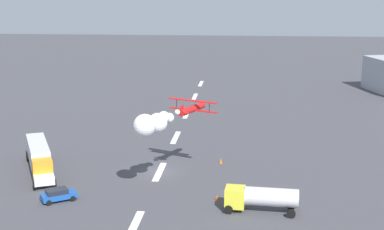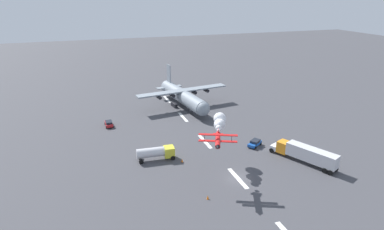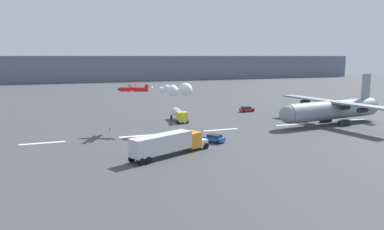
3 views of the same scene
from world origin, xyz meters
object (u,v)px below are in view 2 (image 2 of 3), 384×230
at_px(followme_car_yellow, 255,143).
at_px(traffic_cone_far, 182,160).
at_px(stunt_biplane_red, 219,124).
at_px(semi_truck_orange, 305,153).
at_px(cargo_transport_plane, 185,97).
at_px(traffic_cone_near, 208,197).
at_px(airport_staff_sedan, 109,123).
at_px(fuel_tanker_truck, 156,152).

bearing_deg(followme_car_yellow, traffic_cone_far, 95.76).
relative_size(stunt_biplane_red, semi_truck_orange, 1.00).
relative_size(cargo_transport_plane, semi_truck_orange, 2.07).
xyz_separation_m(cargo_transport_plane, semi_truck_orange, (-42.77, -13.48, -1.39)).
relative_size(traffic_cone_near, traffic_cone_far, 1.00).
height_order(traffic_cone_near, traffic_cone_far, same).
relative_size(cargo_transport_plane, traffic_cone_near, 40.51).
relative_size(airport_staff_sedan, traffic_cone_far, 5.54).
distance_m(semi_truck_orange, followme_car_yellow, 12.35).
bearing_deg(traffic_cone_far, followme_car_yellow, -84.24).
bearing_deg(followme_car_yellow, airport_staff_sedan, 52.80).
distance_m(traffic_cone_near, traffic_cone_far, 14.52).
relative_size(stunt_biplane_red, traffic_cone_near, 19.49).
height_order(stunt_biplane_red, airport_staff_sedan, stunt_biplane_red).
height_order(followme_car_yellow, airport_staff_sedan, same).
height_order(semi_truck_orange, airport_staff_sedan, semi_truck_orange).
distance_m(cargo_transport_plane, stunt_biplane_red, 37.44).
relative_size(stunt_biplane_red, traffic_cone_far, 19.49).
height_order(fuel_tanker_truck, traffic_cone_near, fuel_tanker_truck).
distance_m(cargo_transport_plane, traffic_cone_far, 36.09).
height_order(semi_truck_orange, followme_car_yellow, semi_truck_orange).
height_order(cargo_transport_plane, stunt_biplane_red, cargo_transport_plane).
bearing_deg(followme_car_yellow, stunt_biplane_red, 111.94).
xyz_separation_m(semi_truck_orange, airport_staff_sedan, (34.71, 37.94, -1.32)).
xyz_separation_m(cargo_transport_plane, fuel_tanker_truck, (-31.12, 16.54, -1.79)).
bearing_deg(airport_staff_sedan, cargo_transport_plane, -71.76).
bearing_deg(fuel_tanker_truck, cargo_transport_plane, -27.99).
bearing_deg(fuel_tanker_truck, traffic_cone_far, -120.37).
height_order(followme_car_yellow, traffic_cone_far, followme_car_yellow).
distance_m(stunt_biplane_red, airport_staff_sedan, 36.09).
distance_m(stunt_biplane_red, followme_car_yellow, 14.85).
xyz_separation_m(stunt_biplane_red, traffic_cone_near, (-11.78, 7.09, -8.60)).
xyz_separation_m(stunt_biplane_red, followme_car_yellow, (4.63, -11.51, -8.16)).
bearing_deg(semi_truck_orange, traffic_cone_near, 103.20).
bearing_deg(fuel_tanker_truck, stunt_biplane_red, -114.74).
bearing_deg(traffic_cone_near, cargo_transport_plane, -13.10).
xyz_separation_m(traffic_cone_near, traffic_cone_far, (14.52, 0.21, 0.00)).
bearing_deg(stunt_biplane_red, traffic_cone_near, 148.96).
height_order(semi_truck_orange, fuel_tanker_truck, semi_truck_orange).
bearing_deg(cargo_transport_plane, traffic_cone_far, 161.33).
bearing_deg(semi_truck_orange, traffic_cone_far, 70.79).
relative_size(cargo_transport_plane, followme_car_yellow, 6.93).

